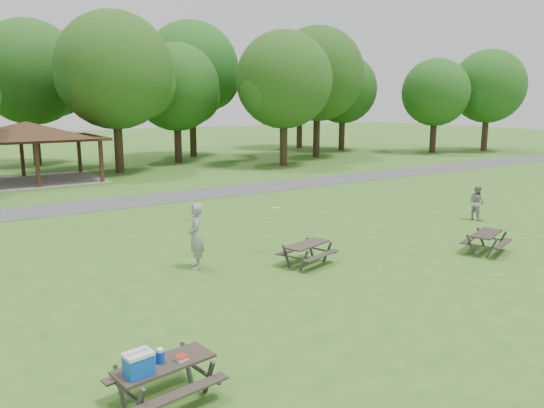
{
  "coord_description": "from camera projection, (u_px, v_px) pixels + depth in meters",
  "views": [
    {
      "loc": [
        -9.56,
        -11.95,
        5.08
      ],
      "look_at": [
        1.0,
        4.0,
        1.3
      ],
      "focal_mm": 35.0,
      "sensor_mm": 36.0,
      "label": 1
    }
  ],
  "objects": [
    {
      "name": "ground",
      "position": [
        318.0,
        271.0,
        15.94
      ],
      "size": [
        160.0,
        160.0,
        0.0
      ],
      "primitive_type": "plane",
      "color": "#35661D",
      "rests_on": "ground"
    },
    {
      "name": "asphalt_path",
      "position": [
        149.0,
        199.0,
        27.39
      ],
      "size": [
        120.0,
        3.2,
        0.02
      ],
      "primitive_type": "cube",
      "color": "#454547",
      "rests_on": "ground"
    },
    {
      "name": "pavilion",
      "position": [
        27.0,
        133.0,
        32.81
      ],
      "size": [
        8.6,
        7.01,
        3.76
      ],
      "color": "#3C2116",
      "rests_on": "ground"
    },
    {
      "name": "tree_row_e",
      "position": [
        116.0,
        74.0,
        36.24
      ],
      "size": [
        8.4,
        8.0,
        11.02
      ],
      "color": "black",
      "rests_on": "ground"
    },
    {
      "name": "tree_row_f",
      "position": [
        177.0,
        90.0,
        42.52
      ],
      "size": [
        7.35,
        7.0,
        9.55
      ],
      "color": "black",
      "rests_on": "ground"
    },
    {
      "name": "tree_row_g",
      "position": [
        285.0,
        83.0,
        40.36
      ],
      "size": [
        7.77,
        7.4,
        10.25
      ],
      "color": "black",
      "rests_on": "ground"
    },
    {
      "name": "tree_row_h",
      "position": [
        318.0,
        77.0,
        46.35
      ],
      "size": [
        8.61,
        8.2,
        11.37
      ],
      "color": "black",
      "rests_on": "ground"
    },
    {
      "name": "tree_row_i",
      "position": [
        343.0,
        91.0,
        52.67
      ],
      "size": [
        7.14,
        6.8,
        9.52
      ],
      "color": "black",
      "rests_on": "ground"
    },
    {
      "name": "tree_row_j",
      "position": [
        436.0,
        94.0,
        50.66
      ],
      "size": [
        6.72,
        6.4,
        8.96
      ],
      "color": "black",
      "rests_on": "ground"
    },
    {
      "name": "tree_deep_b",
      "position": [
        32.0,
        76.0,
        40.59
      ],
      "size": [
        8.4,
        8.0,
        11.13
      ],
      "color": "black",
      "rests_on": "ground"
    },
    {
      "name": "tree_deep_c",
      "position": [
        192.0,
        72.0,
        46.71
      ],
      "size": [
        8.82,
        8.4,
        11.9
      ],
      "color": "black",
      "rests_on": "ground"
    },
    {
      "name": "tree_deep_d",
      "position": [
        300.0,
        80.0,
        55.06
      ],
      "size": [
        8.4,
        8.0,
        11.27
      ],
      "color": "#322116",
      "rests_on": "ground"
    },
    {
      "name": "tree_flank_right",
      "position": [
        489.0,
        89.0,
        52.58
      ],
      "size": [
        7.56,
        7.2,
        9.97
      ],
      "color": "#2F1F15",
      "rests_on": "ground"
    },
    {
      "name": "picnic_table_near",
      "position": [
        157.0,
        369.0,
        8.82
      ],
      "size": [
        1.86,
        1.57,
        1.18
      ],
      "color": "#2B251F",
      "rests_on": "ground"
    },
    {
      "name": "picnic_table_middle",
      "position": [
        307.0,
        248.0,
        16.52
      ],
      "size": [
        1.91,
        1.69,
        0.7
      ],
      "color": "#322924",
      "rests_on": "ground"
    },
    {
      "name": "picnic_table_far",
      "position": [
        487.0,
        237.0,
        17.84
      ],
      "size": [
        1.96,
        1.77,
        0.7
      ],
      "color": "black",
      "rests_on": "ground"
    },
    {
      "name": "frisbee_in_flight",
      "position": [
        276.0,
        208.0,
        17.4
      ],
      "size": [
        0.29,
        0.29,
        0.02
      ],
      "color": "gold",
      "rests_on": "ground"
    },
    {
      "name": "frisbee_thrower",
      "position": [
        196.0,
        236.0,
        16.06
      ],
      "size": [
        0.73,
        0.87,
        2.02
      ],
      "primitive_type": "imported",
      "rotation": [
        0.0,
        0.0,
        -1.97
      ],
      "color": "gray",
      "rests_on": "ground"
    },
    {
      "name": "frisbee_catcher",
      "position": [
        477.0,
        203.0,
        22.67
      ],
      "size": [
        0.6,
        0.75,
        1.5
      ],
      "primitive_type": "imported",
      "rotation": [
        0.0,
        0.0,
        1.53
      ],
      "color": "#98989A",
      "rests_on": "ground"
    }
  ]
}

